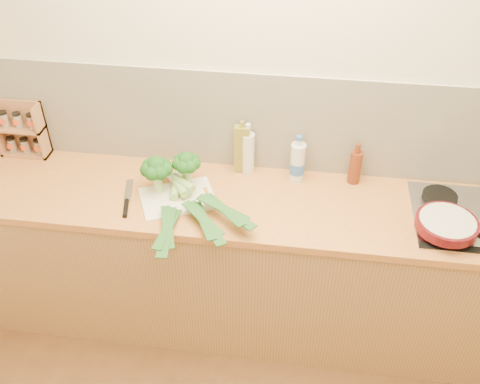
# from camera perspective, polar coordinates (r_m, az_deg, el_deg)

# --- Properties ---
(room_shell) EXTENTS (3.50, 3.50, 3.50)m
(room_shell) POSITION_cam_1_polar(r_m,az_deg,el_deg) (2.74, 3.13, 7.31)
(room_shell) COLOR beige
(room_shell) RESTS_ON ground
(counter) EXTENTS (3.20, 0.62, 0.90)m
(counter) POSITION_cam_1_polar(r_m,az_deg,el_deg) (2.96, 2.10, -7.69)
(counter) COLOR #AA7A47
(counter) RESTS_ON ground
(gas_hob) EXTENTS (0.58, 0.50, 0.04)m
(gas_hob) POSITION_cam_1_polar(r_m,az_deg,el_deg) (2.76, 23.85, -2.50)
(gas_hob) COLOR silver
(gas_hob) RESTS_ON counter
(chopping_board) EXTENTS (0.43, 0.39, 0.01)m
(chopping_board) POSITION_cam_1_polar(r_m,az_deg,el_deg) (2.67, -6.65, -0.66)
(chopping_board) COLOR white
(chopping_board) RESTS_ON counter
(broccoli_left) EXTENTS (0.16, 0.16, 0.20)m
(broccoli_left) POSITION_cam_1_polar(r_m,az_deg,el_deg) (2.64, -8.91, 2.49)
(broccoli_left) COLOR #A2CB76
(broccoli_left) RESTS_ON chopping_board
(broccoli_right) EXTENTS (0.14, 0.14, 0.20)m
(broccoli_right) POSITION_cam_1_polar(r_m,az_deg,el_deg) (2.67, -5.74, 3.06)
(broccoli_right) COLOR #A2CB76
(broccoli_right) RESTS_ON chopping_board
(leek_front) EXTENTS (0.14, 0.70, 0.04)m
(leek_front) POSITION_cam_1_polar(r_m,az_deg,el_deg) (2.64, -7.08, -0.51)
(leek_front) COLOR white
(leek_front) RESTS_ON chopping_board
(leek_mid) EXTENTS (0.41, 0.54, 0.04)m
(leek_mid) POSITION_cam_1_polar(r_m,az_deg,el_deg) (2.60, -5.71, -0.52)
(leek_mid) COLOR white
(leek_mid) RESTS_ON chopping_board
(leek_back) EXTENTS (0.56, 0.43, 0.04)m
(leek_back) POSITION_cam_1_polar(r_m,az_deg,el_deg) (2.61, -4.96, 0.25)
(leek_back) COLOR white
(leek_back) RESTS_ON chopping_board
(chefs_knife) EXTENTS (0.10, 0.31, 0.02)m
(chefs_knife) POSITION_cam_1_polar(r_m,az_deg,el_deg) (2.68, -12.01, -1.23)
(chefs_knife) COLOR silver
(chefs_knife) RESTS_ON counter
(skillet) EXTENTS (0.39, 0.28, 0.05)m
(skillet) POSITION_cam_1_polar(r_m,az_deg,el_deg) (2.60, 21.25, -3.20)
(skillet) COLOR #520D13
(skillet) RESTS_ON gas_hob
(spice_rack) EXTENTS (0.26, 0.10, 0.31)m
(spice_rack) POSITION_cam_1_polar(r_m,az_deg,el_deg) (3.15, -22.16, 6.00)
(spice_rack) COLOR #B2764C
(spice_rack) RESTS_ON counter
(oil_tin) EXTENTS (0.08, 0.05, 0.30)m
(oil_tin) POSITION_cam_1_polar(r_m,az_deg,el_deg) (2.77, 0.22, 4.61)
(oil_tin) COLOR olive
(oil_tin) RESTS_ON counter
(glass_bottle) EXTENTS (0.07, 0.07, 0.29)m
(glass_bottle) POSITION_cam_1_polar(r_m,az_deg,el_deg) (2.78, 0.83, 4.27)
(glass_bottle) COLOR silver
(glass_bottle) RESTS_ON counter
(amber_bottle) EXTENTS (0.06, 0.06, 0.23)m
(amber_bottle) POSITION_cam_1_polar(r_m,az_deg,el_deg) (2.78, 12.18, 2.68)
(amber_bottle) COLOR #5F2712
(amber_bottle) RESTS_ON counter
(water_bottle) EXTENTS (0.08, 0.08, 0.24)m
(water_bottle) POSITION_cam_1_polar(r_m,az_deg,el_deg) (2.75, 6.13, 3.08)
(water_bottle) COLOR silver
(water_bottle) RESTS_ON counter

